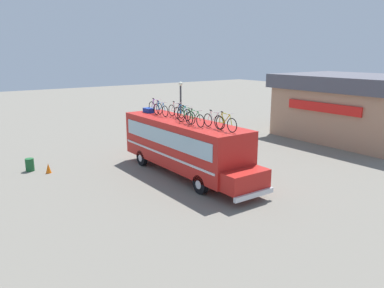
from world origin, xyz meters
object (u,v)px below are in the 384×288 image
Objects in this scene: rooftop_bicycle_2 at (161,110)px; rooftop_bicycle_5 at (186,116)px; traffic_cone at (48,168)px; street_lamp at (181,107)px; trash_bin at (30,165)px; rooftop_bicycle_6 at (195,119)px; rooftop_bicycle_1 at (155,107)px; rooftop_bicycle_4 at (182,113)px; rooftop_bicycle_3 at (176,111)px; luggage_bag_1 at (149,110)px; rooftop_bicycle_8 at (225,123)px; bus at (185,144)px; rooftop_bicycle_7 at (214,121)px.

rooftop_bicycle_2 is 0.99× the size of rooftop_bicycle_5.
rooftop_bicycle_5 reaches higher than traffic_cone.
rooftop_bicycle_5 is 8.92m from street_lamp.
rooftop_bicycle_6 is at bearing 41.77° from trash_bin.
rooftop_bicycle_1 is 2.91m from rooftop_bicycle_4.
rooftop_bicycle_3 is 0.99× the size of rooftop_bicycle_4.
luggage_bag_1 is 5.41m from street_lamp.
rooftop_bicycle_8 is at bearing -1.81° from rooftop_bicycle_4.
rooftop_bicycle_2 is 0.36× the size of street_lamp.
bus is 2.96m from rooftop_bicycle_2.
rooftop_bicycle_5 is 2.91× the size of traffic_cone.
rooftop_bicycle_5 is 2.91m from rooftop_bicycle_8.
street_lamp is at bearing 147.71° from rooftop_bicycle_5.
street_lamp reaches higher than bus.
street_lamp is (-8.48, 4.86, -0.69)m from rooftop_bicycle_6.
luggage_bag_1 is at bearing -170.55° from rooftop_bicycle_3.
rooftop_bicycle_7 reaches higher than trash_bin.
traffic_cone is at bearing -103.47° from rooftop_bicycle_1.
luggage_bag_1 is at bearing 73.98° from trash_bin.
rooftop_bicycle_5 is (2.97, -0.18, 0.02)m from rooftop_bicycle_2.
luggage_bag_1 is at bearing 81.37° from traffic_cone.
rooftop_bicycle_4 reaches higher than bus.
street_lamp is at bearing 150.16° from rooftop_bicycle_6.
rooftop_bicycle_1 is 0.97× the size of rooftop_bicycle_5.
rooftop_bicycle_2 is at bearing -176.61° from bus.
rooftop_bicycle_8 is at bearing 37.38° from traffic_cone.
luggage_bag_1 reaches higher than trash_bin.
rooftop_bicycle_4 is 2.25× the size of trash_bin.
rooftop_bicycle_2 is at bearing -153.81° from rooftop_bicycle_3.
bus is 1.80m from rooftop_bicycle_4.
rooftop_bicycle_6 is at bearing -4.24° from rooftop_bicycle_2.
street_lamp is at bearing 157.06° from rooftop_bicycle_8.
trash_bin reaches higher than traffic_cone.
street_lamp is at bearing 143.68° from rooftop_bicycle_3.
rooftop_bicycle_8 reaches higher than luggage_bag_1.
rooftop_bicycle_6 is 9.38m from traffic_cone.
rooftop_bicycle_8 is at bearing 37.22° from trash_bin.
rooftop_bicycle_5 reaches higher than rooftop_bicycle_1.
rooftop_bicycle_4 is 0.36× the size of street_lamp.
rooftop_bicycle_1 is 1.02m from rooftop_bicycle_2.
rooftop_bicycle_4 is at bearing 162.93° from bus.
rooftop_bicycle_7 is 2.22× the size of trash_bin.
rooftop_bicycle_6 reaches higher than traffic_cone.
rooftop_bicycle_7 is 11.65m from trash_bin.
bus is 6.14× the size of rooftop_bicycle_4.
trash_bin is at bearing -106.02° from luggage_bag_1.
rooftop_bicycle_1 is at bearing 179.48° from rooftop_bicycle_8.
rooftop_bicycle_3 is 0.99× the size of rooftop_bicycle_5.
rooftop_bicycle_8 is 2.85× the size of traffic_cone.
rooftop_bicycle_3 is (2.00, 0.26, -0.01)m from rooftop_bicycle_1.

